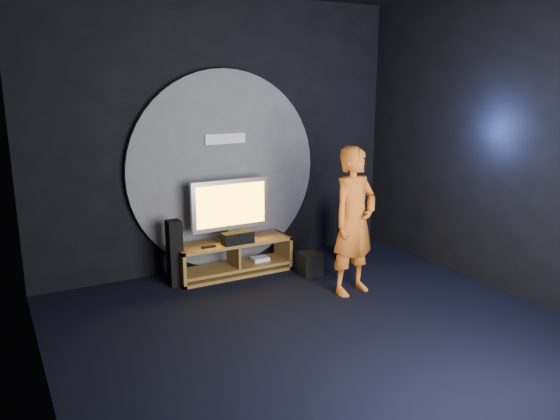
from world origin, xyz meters
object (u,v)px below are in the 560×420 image
object	(u,v)px
media_console	(234,260)
subwoofer	(309,264)
tower_speaker_left	(175,253)
player	(354,221)
tv	(230,207)
tower_speaker_right	(346,233)

from	to	relation	value
media_console	subwoofer	xyz separation A→B (m)	(0.84, -0.48, -0.05)
tower_speaker_left	player	xyz separation A→B (m)	(1.77, -1.21, 0.46)
tv	tower_speaker_left	world-z (taller)	tv
tower_speaker_left	subwoofer	bearing A→B (deg)	-15.84
media_console	tower_speaker_left	size ratio (longest dim) A/B	1.83
tv	media_console	bearing A→B (deg)	-84.32
tower_speaker_left	player	bearing A→B (deg)	-34.36
media_console	player	xyz separation A→B (m)	(0.98, -1.23, 0.67)
tower_speaker_left	player	world-z (taller)	player
tower_speaker_right	subwoofer	bearing A→B (deg)	-163.94
player	tv	bearing A→B (deg)	116.40
media_console	subwoofer	world-z (taller)	media_console
subwoofer	player	bearing A→B (deg)	-79.53
media_console	player	bearing A→B (deg)	-51.47
tower_speaker_right	subwoofer	xyz separation A→B (m)	(-0.73, -0.21, -0.26)
tv	player	distance (m)	1.63
tv	tower_speaker_left	bearing A→B (deg)	-173.54
tower_speaker_right	subwoofer	world-z (taller)	tower_speaker_right
tower_speaker_left	subwoofer	distance (m)	1.72
subwoofer	player	world-z (taller)	player
tower_speaker_left	player	size ratio (longest dim) A/B	0.47
tower_speaker_right	player	size ratio (longest dim) A/B	0.47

